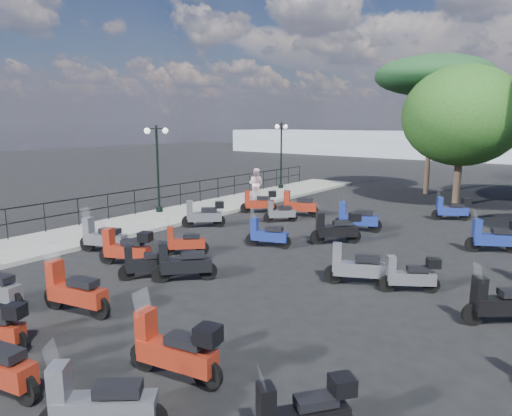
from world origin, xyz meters
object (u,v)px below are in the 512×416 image
Objects in this scene: pedestrian_far at (256,184)px; scooter_18 at (303,415)px; scooter_16 at (356,219)px; scooter_5 at (298,205)px; scooter_4 at (259,202)px; scooter_14 at (267,235)px; pine_2 at (434,76)px; scooter_22 at (452,209)px; scooter_20 at (356,267)px; scooter_15 at (336,229)px; scooter_13 at (183,264)px; scooter_19 at (411,275)px; scooter_21 at (495,237)px; scooter_8 at (146,264)px; scooter_9 at (184,242)px; broadleaf_tree at (462,116)px; scooter_1 at (126,248)px; lamp_post_1 at (158,163)px; scooter_10 at (280,213)px; scooter_26 at (504,302)px; scooter_3 at (204,215)px; scooter_17 at (175,350)px; scooter_6 at (74,292)px; scooter_12 at (99,406)px; scooter_2 at (103,238)px; lamp_post_2 at (281,151)px.

pedestrian_far is 1.27× the size of scooter_18.
scooter_16 is at bearing -30.58° from scooter_18.
scooter_5 reaches higher than scooter_18.
scooter_4 is at bearing -13.51° from scooter_18.
scooter_14 is at bearing 139.27° from scooter_16.
pine_2 is (6.24, 8.37, 5.76)m from pedestrian_far.
pedestrian_far is 1.14× the size of scooter_22.
scooter_4 is 9.85m from scooter_20.
pine_2 is (-1.06, 13.32, 6.19)m from scooter_15.
scooter_16 reaches higher than scooter_18.
scooter_19 is (5.09, 2.87, -0.03)m from scooter_13.
scooter_21 is at bearing -43.52° from scooter_19.
scooter_4 is 10.73m from scooter_19.
scooter_4 reaches higher than scooter_8.
scooter_14 is at bearing -78.02° from scooter_9.
scooter_9 is 0.17× the size of broadleaf_tree.
scooter_5 is 9.43m from broadleaf_tree.
scooter_1 is at bearing 44.25° from scooter_13.
lamp_post_1 is 5.97m from scooter_10.
scooter_4 reaches higher than scooter_26.
scooter_3 reaches higher than scooter_8.
scooter_13 is at bearing 123.47° from scooter_15.
scooter_15 is at bearing 17.11° from scooter_19.
scooter_17 is (3.37, -3.39, 0.06)m from scooter_13.
scooter_9 is at bearing 159.34° from scooter_5.
scooter_20 is at bearing 45.94° from scooter_26.
broadleaf_tree reaches higher than scooter_15.
scooter_6 reaches higher than scooter_21.
scooter_10 is (-0.01, -1.45, -0.10)m from scooter_5.
scooter_5 is at bearing -17.68° from scooter_12.
scooter_8 is at bearing 151.59° from scooter_14.
pine_2 is (2.17, 17.47, 6.32)m from scooter_9.
pine_2 is (2.70, 19.29, 6.20)m from scooter_1.
scooter_2 is 9.47m from scooter_19.
scooter_10 is (0.22, 7.67, -0.12)m from scooter_1.
scooter_8 reaches higher than scooter_18.
scooter_16 is at bearing -85.80° from pine_2.
lamp_post_2 is 11.19m from scooter_16.
scooter_15 is at bearing 18.94° from scooter_26.
lamp_post_1 is at bearing 44.99° from scooter_19.
scooter_8 is 1.12× the size of scooter_10.
scooter_17 is (5.45, -10.98, 0.13)m from scooter_10.
scooter_4 is 0.97× the size of scooter_22.
scooter_8 is at bearing 140.86° from scooter_10.
scooter_21 is at bearing -53.57° from scooter_18.
scooter_3 is 0.78× the size of scooter_17.
broadleaf_tree is at bearing -58.15° from scooter_5.
scooter_12 is 0.79× the size of scooter_16.
scooter_12 reaches higher than scooter_8.
scooter_26 is at bearing -68.02° from pine_2.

